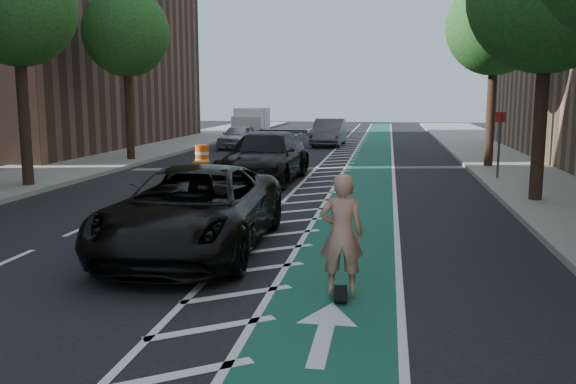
% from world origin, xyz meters
% --- Properties ---
extents(ground, '(120.00, 120.00, 0.00)m').
position_xyz_m(ground, '(0.00, 0.00, 0.00)').
color(ground, black).
rests_on(ground, ground).
extents(bike_lane, '(2.00, 90.00, 0.01)m').
position_xyz_m(bike_lane, '(3.00, 10.00, 0.01)').
color(bike_lane, '#175137').
rests_on(bike_lane, ground).
extents(buffer_strip, '(1.40, 90.00, 0.01)m').
position_xyz_m(buffer_strip, '(1.50, 10.00, 0.01)').
color(buffer_strip, silver).
rests_on(buffer_strip, ground).
extents(sidewalk_right, '(5.00, 90.00, 0.15)m').
position_xyz_m(sidewalk_right, '(9.50, 10.00, 0.07)').
color(sidewalk_right, gray).
rests_on(sidewalk_right, ground).
extents(sidewalk_left, '(5.00, 90.00, 0.15)m').
position_xyz_m(sidewalk_left, '(-9.50, 10.00, 0.07)').
color(sidewalk_left, gray).
rests_on(sidewalk_left, ground).
extents(curb_right, '(0.12, 90.00, 0.16)m').
position_xyz_m(curb_right, '(7.05, 10.00, 0.08)').
color(curb_right, gray).
rests_on(curb_right, ground).
extents(curb_left, '(0.12, 90.00, 0.16)m').
position_xyz_m(curb_left, '(-7.05, 10.00, 0.08)').
color(curb_left, gray).
rests_on(curb_left, ground).
extents(tree_l_c, '(4.20, 4.20, 7.90)m').
position_xyz_m(tree_l_c, '(-7.90, 8.00, 5.77)').
color(tree_l_c, '#382619').
rests_on(tree_l_c, ground).
extents(tree_r_d, '(4.20, 4.20, 7.90)m').
position_xyz_m(tree_r_d, '(7.90, 16.00, 5.77)').
color(tree_r_d, '#382619').
rests_on(tree_r_d, ground).
extents(tree_l_d, '(4.20, 4.20, 7.90)m').
position_xyz_m(tree_l_d, '(-7.90, 16.00, 5.77)').
color(tree_l_d, '#382619').
rests_on(tree_l_d, ground).
extents(sign_post, '(0.35, 0.08, 2.47)m').
position_xyz_m(sign_post, '(7.60, 12.00, 1.35)').
color(sign_post, '#4C4C4C').
rests_on(sign_post, ground).
extents(skateboard, '(0.26, 0.74, 0.10)m').
position_xyz_m(skateboard, '(3.10, -1.30, 0.08)').
color(skateboard, black).
rests_on(skateboard, ground).
extents(skateboarder, '(0.70, 0.49, 1.83)m').
position_xyz_m(skateboarder, '(3.10, -1.30, 1.01)').
color(skateboarder, tan).
rests_on(skateboarder, skateboard).
extents(suv_near, '(2.89, 6.03, 1.66)m').
position_xyz_m(suv_near, '(0.00, 1.14, 0.83)').
color(suv_near, black).
rests_on(suv_near, ground).
extents(suv_far, '(2.73, 6.13, 1.75)m').
position_xyz_m(suv_far, '(-0.55, 10.93, 0.87)').
color(suv_far, black).
rests_on(suv_far, ground).
extents(car_silver, '(1.89, 4.11, 1.37)m').
position_xyz_m(car_silver, '(-4.78, 24.05, 0.68)').
color(car_silver, '#A7A7AC').
rests_on(car_silver, ground).
extents(car_grey, '(1.85, 4.96, 1.62)m').
position_xyz_m(car_grey, '(0.20, 26.81, 0.81)').
color(car_grey, '#58595D').
rests_on(car_grey, ground).
extents(box_truck, '(2.63, 5.19, 2.09)m').
position_xyz_m(box_truck, '(-6.23, 33.84, 0.96)').
color(box_truck, silver).
rests_on(box_truck, ground).
extents(barrel_a, '(0.69, 0.69, 0.94)m').
position_xyz_m(barrel_a, '(-2.20, 8.67, 0.45)').
color(barrel_a, orange).
rests_on(barrel_a, ground).
extents(barrel_b, '(0.72, 0.72, 0.99)m').
position_xyz_m(barrel_b, '(-1.80, 14.00, 0.47)').
color(barrel_b, '#E6590C').
rests_on(barrel_b, ground).
extents(barrel_c, '(0.72, 0.72, 0.98)m').
position_xyz_m(barrel_c, '(-4.00, 14.50, 0.46)').
color(barrel_c, '#FD5D0D').
rests_on(barrel_c, ground).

